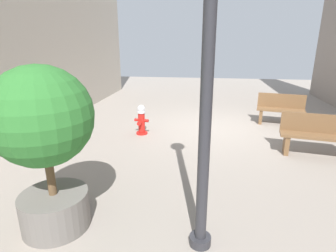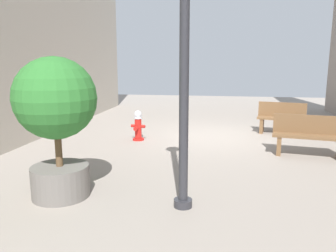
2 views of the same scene
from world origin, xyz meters
name	(u,v)px [view 1 (image 1 of 2)]	position (x,y,z in m)	size (l,w,h in m)	color
ground_plane	(214,128)	(0.00, 0.00, 0.00)	(23.40, 23.40, 0.00)	gray
fire_hydrant	(141,120)	(2.04, 0.82, 0.42)	(0.42, 0.39, 0.84)	red
bench_near	(280,109)	(-2.05, -0.71, 0.48)	(1.46, 0.71, 0.95)	brown
bench_far	(319,135)	(-2.29, 1.72, 0.49)	(1.69, 0.71, 0.95)	brown
planter_tree	(44,134)	(2.31, 4.88, 1.39)	(1.29, 1.29, 2.27)	slate
street_lamp	(209,30)	(0.28, 4.97, 2.63)	(0.36, 0.36, 4.27)	#2D2D33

